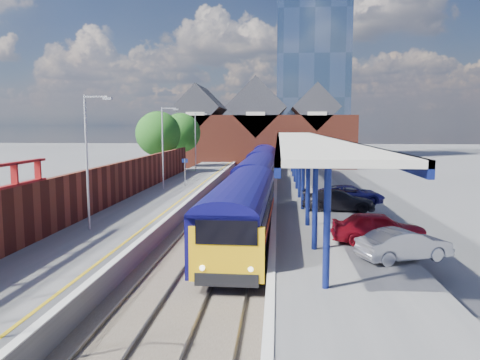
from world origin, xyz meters
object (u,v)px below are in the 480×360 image
(parked_car_dark, at_px, (338,200))
(train, at_px, (260,166))
(platform_sign, at_px, (185,167))
(lamp_post_d, at_px, (197,138))
(lamp_post_c, at_px, (164,143))
(parked_car_blue, at_px, (351,194))
(lamp_post_b, at_px, (89,154))
(parked_car_silver, at_px, (404,245))
(parked_car_red, at_px, (379,228))

(parked_car_dark, bearing_deg, train, 19.68)
(train, relative_size, platform_sign, 26.38)
(lamp_post_d, bearing_deg, lamp_post_c, -90.00)
(train, xyz_separation_m, parked_car_blue, (7.01, -16.49, -0.48))
(lamp_post_b, height_order, parked_car_silver, lamp_post_b)
(train, bearing_deg, parked_car_dark, -73.41)
(platform_sign, height_order, parked_car_silver, platform_sign)
(parked_car_red, height_order, parked_car_silver, parked_car_red)
(train, xyz_separation_m, parked_car_dark, (5.76, -19.35, -0.45))
(lamp_post_c, height_order, parked_car_blue, lamp_post_c)
(train, height_order, lamp_post_b, lamp_post_b)
(lamp_post_b, distance_m, parked_car_dark, 15.55)
(lamp_post_d, distance_m, parked_car_dark, 28.90)
(platform_sign, xyz_separation_m, parked_car_silver, (13.50, -22.41, -1.05))
(lamp_post_b, xyz_separation_m, lamp_post_c, (0.00, 16.00, 0.00))
(parked_car_silver, height_order, parked_car_dark, parked_car_dark)
(lamp_post_d, bearing_deg, lamp_post_b, -90.00)
(parked_car_red, xyz_separation_m, parked_car_dark, (-0.79, 8.42, -0.06))
(platform_sign, bearing_deg, train, 51.22)
(parked_car_silver, bearing_deg, parked_car_red, -12.61)
(lamp_post_d, distance_m, parked_car_silver, 39.47)
(platform_sign, height_order, parked_car_blue, platform_sign)
(lamp_post_c, bearing_deg, parked_car_dark, -34.24)
(platform_sign, relative_size, parked_car_red, 0.58)
(parked_car_dark, bearing_deg, lamp_post_b, 119.39)
(lamp_post_c, distance_m, parked_car_silver, 25.47)
(train, distance_m, parked_car_red, 28.54)
(parked_car_silver, bearing_deg, train, -9.21)
(parked_car_dark, xyz_separation_m, parked_car_blue, (1.24, 2.87, -0.03))
(train, bearing_deg, lamp_post_c, -127.92)
(train, distance_m, parked_car_silver, 31.29)
(parked_car_dark, bearing_deg, lamp_post_c, 58.85)
(lamp_post_b, bearing_deg, parked_car_red, -6.69)
(platform_sign, bearing_deg, lamp_post_c, -124.26)
(lamp_post_b, height_order, parked_car_blue, lamp_post_b)
(parked_car_silver, bearing_deg, parked_car_dark, -15.78)
(lamp_post_c, bearing_deg, parked_car_red, -50.84)
(parked_car_red, distance_m, parked_car_blue, 11.30)
(train, distance_m, lamp_post_b, 27.39)
(platform_sign, bearing_deg, parked_car_blue, -31.90)
(parked_car_blue, bearing_deg, train, 24.42)
(train, xyz_separation_m, platform_sign, (-6.49, -8.08, 0.57))
(lamp_post_b, xyz_separation_m, parked_car_red, (14.40, -1.69, -3.26))
(parked_car_blue, bearing_deg, parked_car_red, 179.08)
(platform_sign, xyz_separation_m, parked_car_red, (13.04, -19.69, -0.96))
(lamp_post_b, bearing_deg, parked_car_dark, 26.29)
(lamp_post_d, distance_m, parked_car_blue, 27.09)
(lamp_post_c, height_order, parked_car_red, lamp_post_c)
(lamp_post_c, xyz_separation_m, lamp_post_d, (0.00, 16.00, 0.00))
(train, height_order, parked_car_dark, train)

